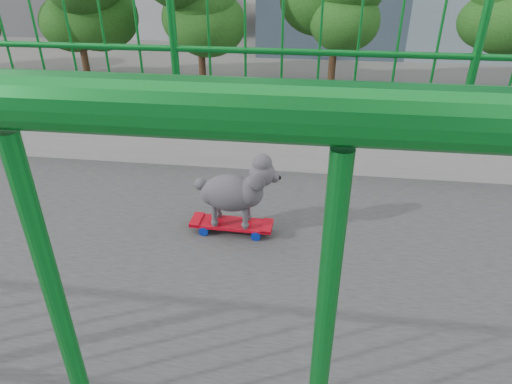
{
  "coord_description": "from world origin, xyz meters",
  "views": [
    {
      "loc": [
        1.69,
        2.98,
        8.5
      ],
      "look_at": [
        -1.18,
        2.6,
        6.87
      ],
      "focal_mm": 31.45,
      "sensor_mm": 36.0,
      "label": 1
    }
  ],
  "objects_px": {
    "car_2": "(44,175)",
    "car_5": "(294,324)",
    "poodle": "(235,190)",
    "car_4": "(270,125)",
    "skateboard": "(232,225)",
    "car_1": "(153,230)"
  },
  "relations": [
    {
      "from": "skateboard",
      "to": "car_2",
      "type": "relative_size",
      "value": 0.1
    },
    {
      "from": "poodle",
      "to": "car_5",
      "type": "distance_m",
      "value": 8.64
    },
    {
      "from": "car_5",
      "to": "poodle",
      "type": "bearing_deg",
      "value": -3.0
    },
    {
      "from": "skateboard",
      "to": "car_5",
      "type": "height_order",
      "value": "skateboard"
    },
    {
      "from": "poodle",
      "to": "car_4",
      "type": "bearing_deg",
      "value": -173.27
    },
    {
      "from": "skateboard",
      "to": "car_4",
      "type": "distance_m",
      "value": 19.47
    },
    {
      "from": "car_4",
      "to": "car_5",
      "type": "xyz_separation_m",
      "value": [
        12.8,
        1.89,
        -0.03
      ]
    },
    {
      "from": "car_1",
      "to": "car_5",
      "type": "xyz_separation_m",
      "value": [
        3.2,
        4.52,
        -0.11
      ]
    },
    {
      "from": "poodle",
      "to": "car_4",
      "type": "height_order",
      "value": "poodle"
    },
    {
      "from": "car_2",
      "to": "car_5",
      "type": "relative_size",
      "value": 1.21
    },
    {
      "from": "car_1",
      "to": "car_4",
      "type": "relative_size",
      "value": 1.17
    },
    {
      "from": "skateboard",
      "to": "car_1",
      "type": "height_order",
      "value": "skateboard"
    },
    {
      "from": "skateboard",
      "to": "car_1",
      "type": "bearing_deg",
      "value": -152.58
    },
    {
      "from": "poodle",
      "to": "car_4",
      "type": "xyz_separation_m",
      "value": [
        -18.33,
        -1.6,
        -6.6
      ]
    },
    {
      "from": "car_2",
      "to": "skateboard",
      "type": "bearing_deg",
      "value": -141.08
    },
    {
      "from": "poodle",
      "to": "car_2",
      "type": "height_order",
      "value": "poodle"
    },
    {
      "from": "car_1",
      "to": "car_5",
      "type": "bearing_deg",
      "value": 54.68
    },
    {
      "from": "car_2",
      "to": "car_5",
      "type": "bearing_deg",
      "value": -122.75
    },
    {
      "from": "skateboard",
      "to": "poodle",
      "type": "height_order",
      "value": "poodle"
    },
    {
      "from": "poodle",
      "to": "car_1",
      "type": "distance_m",
      "value": 11.68
    },
    {
      "from": "car_2",
      "to": "car_4",
      "type": "xyz_separation_m",
      "value": [
        -6.4,
        8.06,
        0.01
      ]
    },
    {
      "from": "car_5",
      "to": "car_2",
      "type": "bearing_deg",
      "value": -122.75
    }
  ]
}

